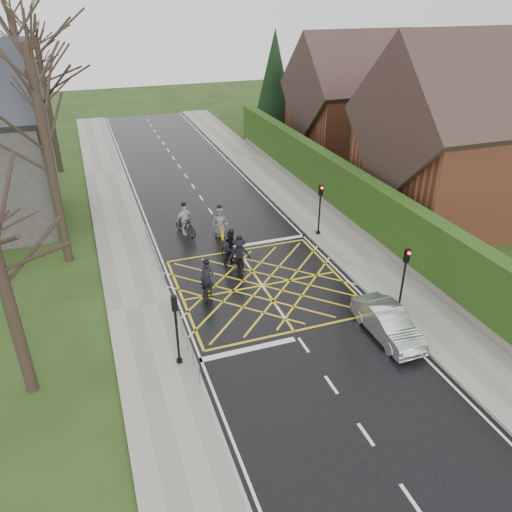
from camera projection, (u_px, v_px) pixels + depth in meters
ground at (262, 286)px, 24.85m from camera, size 120.00×120.00×0.00m
road at (262, 285)px, 24.84m from camera, size 9.00×80.00×0.01m
sidewalk_right at (368, 265)px, 26.58m from camera, size 3.00×80.00×0.15m
sidewalk_left at (140, 307)px, 23.04m from camera, size 3.00×80.00×0.15m
stone_wall at (343, 213)px, 31.94m from camera, size 0.50×38.00×0.70m
hedge at (346, 188)px, 31.11m from camera, size 0.90×38.00×2.80m
house_near at (468, 144)px, 30.27m from camera, size 11.80×9.80×11.30m
house_far at (353, 105)px, 42.07m from camera, size 9.80×8.80×10.30m
conifer at (274, 85)px, 47.23m from camera, size 4.60×4.60×10.00m
tree_near at (40, 113)px, 23.43m from camera, size 9.24×9.24×11.44m
tree_mid at (23, 74)px, 29.44m from camera, size 10.08×10.08×12.48m
tree_far at (43, 78)px, 36.97m from camera, size 8.40×8.40×10.40m
railing_south at (184, 332)px, 20.20m from camera, size 0.05×5.04×1.03m
railing_north at (154, 251)px, 26.42m from camera, size 0.05×6.04×1.03m
traffic_light_ne at (320, 210)px, 29.04m from camera, size 0.24×0.31×3.21m
traffic_light_se at (403, 280)px, 22.07m from camera, size 0.24×0.31×3.21m
traffic_light_sw at (177, 331)px, 18.83m from camera, size 0.24×0.31×3.21m
cyclist_rear at (208, 284)px, 23.71m from camera, size 1.37×2.16×1.98m
cyclist_back at (232, 252)px, 26.38m from camera, size 1.20×2.15×2.08m
cyclist_mid at (240, 258)px, 25.83m from camera, size 1.31×2.18×2.02m
cyclist_front at (185, 223)px, 29.65m from camera, size 1.32×2.14×2.08m
cyclist_lead at (220, 226)px, 29.50m from camera, size 0.95×2.11×1.99m
car at (388, 323)px, 20.97m from camera, size 1.41×3.96×1.30m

